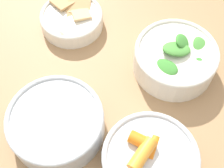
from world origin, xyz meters
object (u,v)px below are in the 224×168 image
object	(u,v)px
bowl_carrots	(149,160)
bowl_greens	(175,58)
bowl_beans_hotdog	(56,124)
bowl_cookies	(72,18)

from	to	relation	value
bowl_carrots	bowl_greens	distance (m)	0.22
bowl_greens	bowl_beans_hotdog	world-z (taller)	bowl_greens
bowl_carrots	bowl_beans_hotdog	size ratio (longest dim) A/B	0.93
bowl_cookies	bowl_carrots	bearing A→B (deg)	131.79
bowl_greens	bowl_cookies	world-z (taller)	bowl_greens
bowl_beans_hotdog	bowl_cookies	xyz separation A→B (m)	(0.07, -0.25, -0.01)
bowl_beans_hotdog	bowl_cookies	bearing A→B (deg)	-75.60
bowl_carrots	bowl_cookies	distance (m)	0.37
bowl_greens	bowl_cookies	distance (m)	0.25
bowl_greens	bowl_cookies	size ratio (longest dim) A/B	1.20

